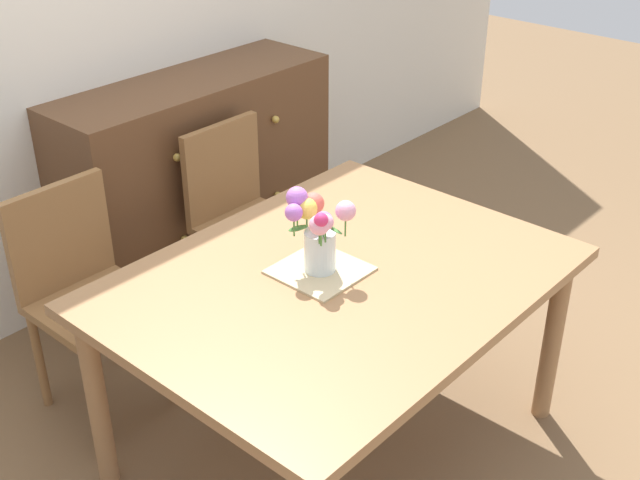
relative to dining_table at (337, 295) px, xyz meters
The scene contains 8 objects.
ground_plane 0.67m from the dining_table, ahead, with size 12.00×12.00×0.00m, color brown.
back_wall 1.76m from the dining_table, 90.00° to the left, with size 7.00×0.10×2.80m, color silver.
dining_table is the anchor object (origin of this frame).
chair_left 1.01m from the dining_table, 114.26° to the left, with size 0.42×0.42×0.90m.
chair_right 1.01m from the dining_table, 65.74° to the left, with size 0.42×0.42×0.90m.
dresser 1.44m from the dining_table, 68.35° to the left, with size 1.40×0.47×1.00m.
placemat 0.11m from the dining_table, 112.96° to the left, with size 0.28×0.28×0.01m, color #CCB789.
flower_vase 0.26m from the dining_table, 111.73° to the left, with size 0.17×0.23×0.28m.
Camera 1 is at (-1.77, -1.49, 2.18)m, focal length 46.01 mm.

